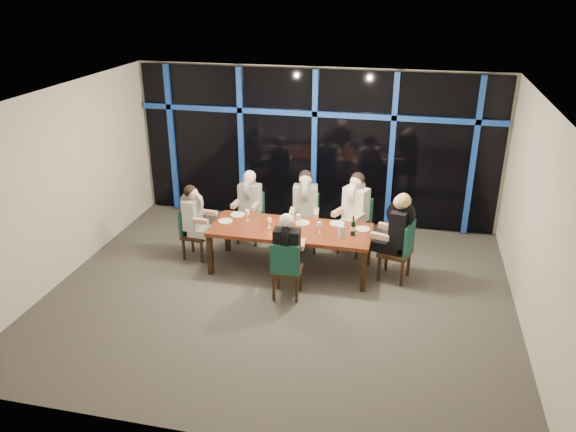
{
  "coord_description": "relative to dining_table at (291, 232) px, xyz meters",
  "views": [
    {
      "loc": [
        1.77,
        -7.27,
        4.5
      ],
      "look_at": [
        0.0,
        0.6,
        1.05
      ],
      "focal_mm": 35.0,
      "sensor_mm": 36.0,
      "label": 1
    }
  ],
  "objects": [
    {
      "name": "plate_near_mid",
      "position": [
        0.11,
        -0.26,
        0.08
      ],
      "size": [
        0.24,
        0.24,
        0.01
      ],
      "primitive_type": "cylinder",
      "color": "white",
      "rests_on": "dining_table"
    },
    {
      "name": "tea_light",
      "position": [
        -0.13,
        -0.26,
        0.08
      ],
      "size": [
        0.05,
        0.05,
        0.03
      ],
      "primitive_type": "cylinder",
      "color": "#FFA74C",
      "rests_on": "dining_table"
    },
    {
      "name": "room",
      "position": [
        0.0,
        -0.8,
        1.34
      ],
      "size": [
        7.04,
        7.0,
        3.02
      ],
      "color": "#524D48",
      "rests_on": "ground"
    },
    {
      "name": "diner_far_right",
      "position": [
        0.93,
        0.86,
        0.28
      ],
      "size": [
        0.63,
        0.69,
        0.98
      ],
      "rotation": [
        0.0,
        0.0,
        -0.41
      ],
      "color": "white",
      "rests_on": "ground"
    },
    {
      "name": "plate_far_left",
      "position": [
        -1.01,
        0.33,
        0.08
      ],
      "size": [
        0.24,
        0.24,
        0.01
      ],
      "primitive_type": "cylinder",
      "color": "white",
      "rests_on": "dining_table"
    },
    {
      "name": "diner_near_mid",
      "position": [
        0.13,
        -0.83,
        0.21
      ],
      "size": [
        0.48,
        0.59,
        0.91
      ],
      "rotation": [
        0.0,
        0.0,
        3.18
      ],
      "color": "black",
      "rests_on": "ground"
    },
    {
      "name": "diner_far_left",
      "position": [
        -0.96,
        0.89,
        0.2
      ],
      "size": [
        0.48,
        0.59,
        0.9
      ],
      "rotation": [
        0.0,
        0.0,
        -0.09
      ],
      "color": "black",
      "rests_on": "ground"
    },
    {
      "name": "chair_near_mid",
      "position": [
        0.13,
        -0.9,
        -0.16
      ],
      "size": [
        0.45,
        0.45,
        0.94
      ],
      "rotation": [
        0.0,
        0.0,
        3.18
      ],
      "color": "black",
      "rests_on": "ground"
    },
    {
      "name": "chair_far_mid",
      "position": [
        0.07,
        0.89,
        -0.13
      ],
      "size": [
        0.51,
        0.51,
        0.99
      ],
      "rotation": [
        0.0,
        0.0,
        0.12
      ],
      "color": "black",
      "rests_on": "ground"
    },
    {
      "name": "plate_end_right",
      "position": [
        1.14,
        0.21,
        0.08
      ],
      "size": [
        0.24,
        0.24,
        0.01
      ],
      "primitive_type": "cylinder",
      "color": "white",
      "rests_on": "dining_table"
    },
    {
      "name": "wine_glass_d",
      "position": [
        -0.77,
        0.14,
        0.21
      ],
      "size": [
        0.07,
        0.07,
        0.19
      ],
      "color": "silver",
      "rests_on": "dining_table"
    },
    {
      "name": "wine_bottle",
      "position": [
        1.01,
        -0.04,
        0.19
      ],
      "size": [
        0.08,
        0.08,
        0.33
      ],
      "rotation": [
        0.0,
        0.0,
        -0.36
      ],
      "color": "black",
      "rests_on": "dining_table"
    },
    {
      "name": "plate_end_left",
      "position": [
        -1.12,
        0.03,
        0.08
      ],
      "size": [
        0.24,
        0.24,
        0.01
      ],
      "primitive_type": "cylinder",
      "color": "white",
      "rests_on": "dining_table"
    },
    {
      "name": "chair_end_left",
      "position": [
        -1.76,
        0.08,
        -0.18
      ],
      "size": [
        0.45,
        0.45,
        0.9
      ],
      "rotation": [
        0.0,
        0.0,
        1.49
      ],
      "color": "black",
      "rests_on": "ground"
    },
    {
      "name": "diner_end_right",
      "position": [
        1.69,
        0.06,
        0.28
      ],
      "size": [
        0.68,
        0.58,
        0.98
      ],
      "rotation": [
        0.0,
        0.0,
        4.46
      ],
      "color": "black",
      "rests_on": "ground"
    },
    {
      "name": "dining_table",
      "position": [
        0.0,
        0.0,
        0.0
      ],
      "size": [
        2.6,
        1.0,
        0.75
      ],
      "color": "maroon",
      "rests_on": "ground"
    },
    {
      "name": "chair_far_right",
      "position": [
        0.97,
        0.93,
        -0.12
      ],
      "size": [
        0.61,
        0.61,
        1.0
      ],
      "rotation": [
        0.0,
        0.0,
        -0.41
      ],
      "color": "black",
      "rests_on": "ground"
    },
    {
      "name": "wine_glass_b",
      "position": [
        0.09,
        0.16,
        0.21
      ],
      "size": [
        0.07,
        0.07,
        0.19
      ],
      "color": "silver",
      "rests_on": "dining_table"
    },
    {
      "name": "chair_end_right",
      "position": [
        1.77,
        0.04,
        -0.12
      ],
      "size": [
        0.57,
        0.57,
        1.01
      ],
      "rotation": [
        0.0,
        0.0,
        4.46
      ],
      "color": "black",
      "rests_on": "ground"
    },
    {
      "name": "window_wall",
      "position": [
        0.01,
        2.13,
        0.87
      ],
      "size": [
        6.86,
        0.43,
        2.94
      ],
      "color": "black",
      "rests_on": "ground"
    },
    {
      "name": "water_pitcher",
      "position": [
        0.84,
        -0.15,
        0.16
      ],
      "size": [
        0.11,
        0.1,
        0.18
      ],
      "rotation": [
        0.0,
        0.0,
        -0.05
      ],
      "color": "silver",
      "rests_on": "dining_table"
    },
    {
      "name": "diner_far_mid",
      "position": [
        0.08,
        0.8,
        0.27
      ],
      "size": [
        0.53,
        0.65,
        0.97
      ],
      "rotation": [
        0.0,
        0.0,
        0.12
      ],
      "color": "black",
      "rests_on": "ground"
    },
    {
      "name": "diner_end_left",
      "position": [
        -1.68,
        0.08,
        0.18
      ],
      "size": [
        0.58,
        0.47,
        0.88
      ],
      "rotation": [
        0.0,
        0.0,
        1.49
      ],
      "color": "black",
      "rests_on": "ground"
    },
    {
      "name": "plate_far_right",
      "position": [
        0.71,
        0.34,
        0.08
      ],
      "size": [
        0.24,
        0.24,
        0.01
      ],
      "primitive_type": "cylinder",
      "color": "white",
      "rests_on": "dining_table"
    },
    {
      "name": "plate_far_mid",
      "position": [
        0.15,
        0.24,
        0.08
      ],
      "size": [
        0.24,
        0.24,
        0.01
      ],
      "primitive_type": "cylinder",
      "color": "white",
      "rests_on": "dining_table"
    },
    {
      "name": "wine_glass_c",
      "position": [
        0.48,
        -0.05,
        0.2
      ],
      "size": [
        0.07,
        0.07,
        0.18
      ],
      "color": "silver",
      "rests_on": "dining_table"
    },
    {
      "name": "wine_glass_a",
      "position": [
        -0.34,
        -0.05,
        0.19
      ],
      "size": [
        0.07,
        0.07,
        0.17
      ],
      "color": "silver",
      "rests_on": "dining_table"
    },
    {
      "name": "chair_far_left",
      "position": [
        -0.95,
        0.97,
        -0.17
      ],
      "size": [
        0.46,
        0.46,
        0.92
      ],
      "rotation": [
        0.0,
        0.0,
        -0.09
      ],
      "color": "black",
      "rests_on": "ground"
    },
    {
      "name": "wine_glass_e",
      "position": [
        0.99,
        0.1,
        0.21
      ],
      "size": [
        0.07,
        0.07,
        0.19
      ],
      "color": "silver",
      "rests_on": "dining_table"
    }
  ]
}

